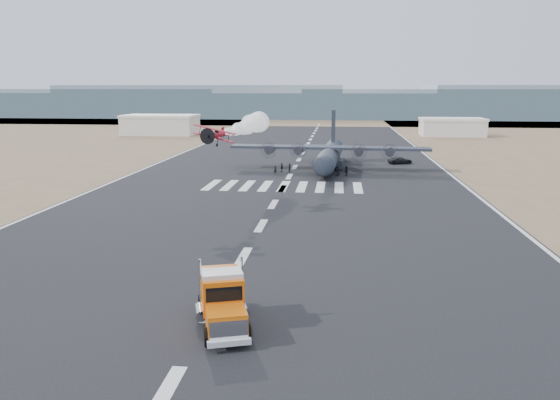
% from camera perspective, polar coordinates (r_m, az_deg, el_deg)
% --- Properties ---
extents(ground, '(500.00, 500.00, 0.00)m').
position_cam_1_polar(ground, '(41.27, -6.81, -10.94)').
color(ground, black).
rests_on(ground, ground).
extents(scrub_far, '(500.00, 80.00, 0.00)m').
position_cam_1_polar(scrub_far, '(267.69, 4.33, 8.26)').
color(scrub_far, brown).
rests_on(scrub_far, ground).
extents(runway_markings, '(60.00, 260.00, 0.01)m').
position_cam_1_polar(runway_markings, '(98.75, 0.97, 2.47)').
color(runway_markings, silver).
rests_on(runway_markings, ground).
extents(ridge_seg_b, '(150.00, 50.00, 15.00)m').
position_cam_1_polar(ridge_seg_b, '(328.03, -19.13, 9.60)').
color(ridge_seg_b, gray).
rests_on(ridge_seg_b, ground).
extents(ridge_seg_c, '(150.00, 50.00, 17.00)m').
position_cam_1_polar(ridge_seg_c, '(306.20, -7.89, 10.21)').
color(ridge_seg_c, gray).
rests_on(ridge_seg_c, ground).
extents(ridge_seg_d, '(150.00, 50.00, 13.00)m').
position_cam_1_polar(ridge_seg_d, '(297.35, 4.55, 9.85)').
color(ridge_seg_d, gray).
rests_on(ridge_seg_d, ground).
extents(ridge_seg_e, '(150.00, 50.00, 15.00)m').
position_cam_1_polar(ridge_seg_e, '(302.45, 17.14, 9.60)').
color(ridge_seg_e, gray).
rests_on(ridge_seg_e, ground).
extents(hangar_left, '(24.50, 14.50, 6.70)m').
position_cam_1_polar(hangar_left, '(192.38, -12.38, 7.72)').
color(hangar_left, beige).
rests_on(hangar_left, ground).
extents(hangar_right, '(20.50, 12.50, 5.90)m').
position_cam_1_polar(hangar_right, '(191.16, 17.53, 7.31)').
color(hangar_right, beige).
rests_on(hangar_right, ground).
extents(semi_truck, '(4.96, 8.77, 3.87)m').
position_cam_1_polar(semi_truck, '(37.40, -6.05, -10.23)').
color(semi_truck, black).
rests_on(semi_truck, ground).
extents(aerobatic_biplane, '(5.53, 5.02, 2.62)m').
position_cam_1_polar(aerobatic_biplane, '(69.42, -6.83, 6.80)').
color(aerobatic_biplane, red).
extents(smoke_trail, '(4.07, 23.49, 3.50)m').
position_cam_1_polar(smoke_trail, '(88.19, -2.80, 7.99)').
color(smoke_trail, white).
extents(transport_aircraft, '(38.72, 31.87, 11.18)m').
position_cam_1_polar(transport_aircraft, '(108.96, 5.21, 4.82)').
color(transport_aircraft, '#1F242F').
rests_on(transport_aircraft, ground).
extents(support_vehicle, '(5.65, 3.94, 1.43)m').
position_cam_1_polar(support_vehicle, '(118.24, 12.44, 4.07)').
color(support_vehicle, black).
rests_on(support_vehicle, ground).
extents(crew_a, '(0.64, 0.56, 1.56)m').
position_cam_1_polar(crew_a, '(101.65, -0.51, 3.18)').
color(crew_a, black).
rests_on(crew_a, ground).
extents(crew_b, '(0.61, 0.84, 1.58)m').
position_cam_1_polar(crew_b, '(104.39, 1.04, 3.41)').
color(crew_b, black).
rests_on(crew_b, ground).
extents(crew_c, '(0.79, 1.28, 1.85)m').
position_cam_1_polar(crew_c, '(103.21, 5.43, 3.33)').
color(crew_c, black).
rests_on(crew_c, ground).
extents(crew_d, '(0.56, 1.04, 1.74)m').
position_cam_1_polar(crew_d, '(103.89, 0.18, 3.41)').
color(crew_d, black).
rests_on(crew_d, ground).
extents(crew_e, '(0.94, 0.75, 1.68)m').
position_cam_1_polar(crew_e, '(100.63, 6.08, 3.06)').
color(crew_e, black).
rests_on(crew_e, ground).
extents(crew_f, '(0.87, 1.76, 1.82)m').
position_cam_1_polar(crew_f, '(100.33, 6.94, 3.05)').
color(crew_f, black).
rests_on(crew_f, ground).
extents(crew_g, '(0.74, 0.68, 1.64)m').
position_cam_1_polar(crew_g, '(101.32, 4.71, 3.13)').
color(crew_g, black).
rests_on(crew_g, ground).
extents(crew_h, '(0.74, 0.88, 1.56)m').
position_cam_1_polar(crew_h, '(101.75, 5.47, 3.13)').
color(crew_h, black).
rests_on(crew_h, ground).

